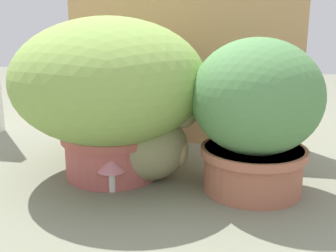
{
  "coord_description": "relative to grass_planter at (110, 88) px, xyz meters",
  "views": [
    {
      "loc": [
        0.39,
        -1.07,
        0.49
      ],
      "look_at": [
        0.16,
        0.11,
        0.18
      ],
      "focal_mm": 43.16,
      "sensor_mm": 36.0,
      "label": 1
    }
  ],
  "objects": [
    {
      "name": "ground_plane",
      "position": [
        0.03,
        -0.13,
        -0.29
      ],
      "size": [
        6.0,
        6.0,
        0.0
      ],
      "primitive_type": "plane",
      "color": "gray"
    },
    {
      "name": "cardboard_backdrop",
      "position": [
        0.17,
        0.41,
        0.08
      ],
      "size": [
        0.94,
        0.03,
        0.74
      ],
      "primitive_type": "cube",
      "color": "tan",
      "rests_on": "ground"
    },
    {
      "name": "grass_planter",
      "position": [
        0.0,
        0.0,
        0.0
      ],
      "size": [
        0.61,
        0.61,
        0.51
      ],
      "color": "#B85B54",
      "rests_on": "ground"
    },
    {
      "name": "leafy_planter",
      "position": [
        0.45,
        -0.05,
        -0.05
      ],
      "size": [
        0.37,
        0.37,
        0.45
      ],
      "color": "#AE664C",
      "rests_on": "ground"
    },
    {
      "name": "cat",
      "position": [
        0.14,
        -0.02,
        -0.17
      ],
      "size": [
        0.39,
        0.23,
        0.32
      ],
      "color": "#949365",
      "rests_on": "ground"
    },
    {
      "name": "mushroom_ornament_red",
      "position": [
        -0.02,
        -0.07,
        -0.2
      ],
      "size": [
        0.09,
        0.09,
        0.13
      ],
      "color": "silver",
      "rests_on": "ground"
    },
    {
      "name": "mushroom_ornament_pink",
      "position": [
        0.04,
        -0.13,
        -0.21
      ],
      "size": [
        0.09,
        0.09,
        0.11
      ],
      "color": "silver",
      "rests_on": "ground"
    }
  ]
}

